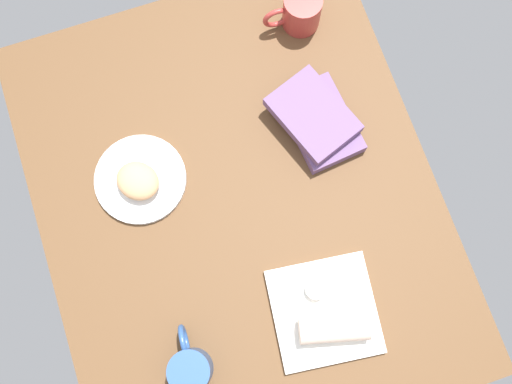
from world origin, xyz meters
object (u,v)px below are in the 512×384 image
at_px(round_plate, 141,179).
at_px(square_plate, 324,311).
at_px(sauce_cup, 316,290).
at_px(coffee_mug, 190,368).
at_px(scone_pastry, 138,181).
at_px(breakfast_wrap, 334,329).
at_px(book_stack, 317,119).
at_px(second_mug, 300,11).

height_order(round_plate, square_plate, square_plate).
distance_m(sauce_cup, coffee_mug, 0.31).
relative_size(round_plate, coffee_mug, 1.51).
xyz_separation_m(sauce_cup, coffee_mug, (-0.07, 0.30, 0.02)).
xyz_separation_m(scone_pastry, square_plate, (-0.40, -0.30, -0.03)).
distance_m(square_plate, breakfast_wrap, 0.05).
distance_m(scone_pastry, book_stack, 0.43).
distance_m(scone_pastry, square_plate, 0.51).
bearing_deg(second_mug, book_stack, 169.00).
bearing_deg(sauce_cup, round_plate, 38.82).
distance_m(square_plate, coffee_mug, 0.31).
bearing_deg(second_mug, scone_pastry, 119.39).
xyz_separation_m(scone_pastry, coffee_mug, (-0.42, 0.01, 0.01)).
xyz_separation_m(sauce_cup, book_stack, (0.37, -0.14, 0.00)).
height_order(sauce_cup, book_stack, book_stack).
relative_size(sauce_cup, book_stack, 0.19).
bearing_deg(coffee_mug, book_stack, -45.36).
height_order(round_plate, book_stack, book_stack).
bearing_deg(round_plate, breakfast_wrap, -146.47).
relative_size(square_plate, sauce_cup, 5.00).
distance_m(round_plate, coffee_mug, 0.44).
distance_m(scone_pastry, coffee_mug, 0.42).
xyz_separation_m(round_plate, breakfast_wrap, (-0.46, -0.30, 0.04)).
relative_size(square_plate, second_mug, 1.56).
xyz_separation_m(square_plate, sauce_cup, (0.05, 0.00, 0.02)).
xyz_separation_m(square_plate, coffee_mug, (-0.02, 0.31, 0.04)).
relative_size(round_plate, scone_pastry, 2.12).
relative_size(round_plate, sauce_cup, 4.73).
bearing_deg(scone_pastry, round_plate, -17.88).
distance_m(coffee_mug, second_mug, 0.85).
height_order(scone_pastry, book_stack, book_stack).
xyz_separation_m(round_plate, second_mug, (0.26, -0.48, 0.04)).
bearing_deg(coffee_mug, square_plate, -86.52).
distance_m(sauce_cup, book_stack, 0.39).
bearing_deg(book_stack, coffee_mug, 134.64).
distance_m(round_plate, second_mug, 0.55).
distance_m(square_plate, second_mug, 0.70).
bearing_deg(square_plate, round_plate, 35.68).
distance_m(scone_pastry, second_mug, 0.56).
height_order(scone_pastry, breakfast_wrap, breakfast_wrap).
xyz_separation_m(breakfast_wrap, coffee_mug, (0.02, 0.31, 0.01)).
distance_m(scone_pastry, breakfast_wrap, 0.54).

